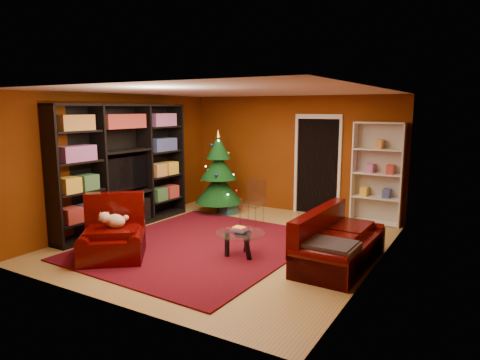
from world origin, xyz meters
The scene contains 17 objects.
floor centered at (0.00, 0.00, -0.03)m, with size 5.00×5.50×0.05m, color #A68747.
ceiling centered at (0.00, 0.00, 2.62)m, with size 5.00×5.50×0.05m, color silver.
wall_back centered at (0.00, 2.77, 1.30)m, with size 5.00×0.05×2.60m, color #71310B.
wall_left centered at (-2.52, 0.00, 1.30)m, with size 0.05×5.50×2.60m, color #71310B.
wall_right centered at (2.52, 0.00, 1.30)m, with size 0.05×5.50×2.60m, color #71310B.
doorway centered at (0.60, 2.73, 1.05)m, with size 1.06×0.60×2.16m, color black, non-canonical shape.
rug centered at (-0.31, -0.44, 0.01)m, with size 3.25×3.79×0.02m, color #580B16.
media_unit centered at (-2.27, -0.21, 1.20)m, with size 0.48×3.14×2.41m, color black, non-canonical shape.
christmas_tree centered at (-1.35, 1.75, 0.91)m, with size 1.05×1.05×1.87m, color #0A3512, non-canonical shape.
gift_box_teal centered at (-1.09, 1.74, 0.15)m, with size 0.30×0.30×0.30m, color #266477.
gift_box_red centered at (-1.23, 2.27, 0.12)m, with size 0.24×0.24×0.24m, color maroon.
white_bookshelf centered at (1.93, 2.57, 1.03)m, with size 0.98×0.35×2.11m, color white, non-canonical shape.
armchair centered at (-1.10, -1.64, 0.40)m, with size 1.02×1.02×0.80m, color #340203, non-canonical shape.
dog centered at (-1.09, -1.57, 0.59)m, with size 0.40×0.30×0.26m, color beige, non-canonical shape.
sofa centered at (2.02, -0.07, 0.41)m, with size 1.92×0.87×0.83m, color #340203, non-canonical shape.
coffee_table centered at (0.57, -0.55, 0.21)m, with size 0.78×0.78×0.49m, color gray, non-canonical shape.
acrylic_chair centered at (-0.20, 1.21, 0.41)m, with size 0.42×0.46×0.83m, color #66605B, non-canonical shape.
Camera 1 is at (3.84, -6.14, 2.33)m, focal length 32.00 mm.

